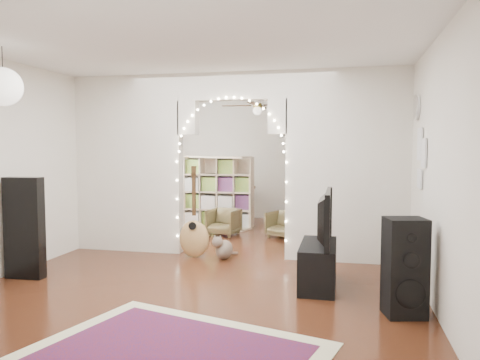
% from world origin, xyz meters
% --- Properties ---
extents(floor, '(7.50, 7.50, 0.00)m').
position_xyz_m(floor, '(0.00, 0.00, 0.00)').
color(floor, black).
rests_on(floor, ground).
extents(ceiling, '(5.00, 7.50, 0.02)m').
position_xyz_m(ceiling, '(0.00, 0.00, 2.70)').
color(ceiling, white).
rests_on(ceiling, wall_back).
extents(wall_back, '(5.00, 0.02, 2.70)m').
position_xyz_m(wall_back, '(0.00, 3.75, 1.35)').
color(wall_back, silver).
rests_on(wall_back, floor).
extents(wall_front, '(5.00, 0.02, 2.70)m').
position_xyz_m(wall_front, '(0.00, -3.75, 1.35)').
color(wall_front, silver).
rests_on(wall_front, floor).
extents(wall_left, '(0.02, 7.50, 2.70)m').
position_xyz_m(wall_left, '(-2.50, 0.00, 1.35)').
color(wall_left, silver).
rests_on(wall_left, floor).
extents(wall_right, '(0.02, 7.50, 2.70)m').
position_xyz_m(wall_right, '(2.50, 0.00, 1.35)').
color(wall_right, silver).
rests_on(wall_right, floor).
extents(divider_wall, '(5.00, 0.20, 2.70)m').
position_xyz_m(divider_wall, '(0.00, 0.00, 1.42)').
color(divider_wall, silver).
rests_on(divider_wall, floor).
extents(fairy_lights, '(1.64, 0.04, 1.60)m').
position_xyz_m(fairy_lights, '(0.00, -0.13, 1.55)').
color(fairy_lights, '#FFEABF').
rests_on(fairy_lights, divider_wall).
extents(window, '(0.04, 1.20, 1.40)m').
position_xyz_m(window, '(-2.47, 1.80, 1.50)').
color(window, white).
rests_on(window, wall_left).
extents(wall_clock, '(0.03, 0.31, 0.31)m').
position_xyz_m(wall_clock, '(2.48, -0.60, 2.10)').
color(wall_clock, white).
rests_on(wall_clock, wall_right).
extents(picture_frames, '(0.02, 0.50, 0.70)m').
position_xyz_m(picture_frames, '(2.48, -1.00, 1.50)').
color(picture_frames, white).
rests_on(picture_frames, wall_right).
extents(paper_lantern, '(0.40, 0.40, 0.40)m').
position_xyz_m(paper_lantern, '(-1.90, -2.40, 2.25)').
color(paper_lantern, white).
rests_on(paper_lantern, ceiling).
extents(ceiling_fan, '(1.10, 1.10, 0.30)m').
position_xyz_m(ceiling_fan, '(0.00, 2.00, 2.40)').
color(ceiling_fan, gold).
rests_on(ceiling_fan, ceiling).
extents(area_rug, '(2.60, 2.21, 0.02)m').
position_xyz_m(area_rug, '(0.34, -3.40, 0.01)').
color(area_rug, maroon).
rests_on(area_rug, floor).
extents(guitar_case, '(0.48, 0.18, 1.25)m').
position_xyz_m(guitar_case, '(-2.20, -1.75, 0.62)').
color(guitar_case, black).
rests_on(guitar_case, floor).
extents(acoustic_guitar, '(0.46, 0.17, 1.14)m').
position_xyz_m(acoustic_guitar, '(-0.51, -0.25, 0.50)').
color(acoustic_guitar, '#B18347').
rests_on(acoustic_guitar, floor).
extents(tabby_cat, '(0.37, 0.56, 0.38)m').
position_xyz_m(tabby_cat, '(-0.07, -0.27, 0.15)').
color(tabby_cat, brown).
rests_on(tabby_cat, floor).
extents(floor_speaker, '(0.43, 0.39, 0.94)m').
position_xyz_m(floor_speaker, '(2.20, -2.09, 0.47)').
color(floor_speaker, black).
rests_on(floor_speaker, floor).
extents(media_console, '(0.41, 1.00, 0.50)m').
position_xyz_m(media_console, '(1.34, -1.30, 0.25)').
color(media_console, black).
rests_on(media_console, floor).
extents(tv, '(0.15, 1.08, 0.62)m').
position_xyz_m(tv, '(1.34, -1.30, 0.81)').
color(tv, black).
rests_on(tv, media_console).
extents(bookcase, '(1.43, 0.85, 1.44)m').
position_xyz_m(bookcase, '(-0.86, 2.34, 0.72)').
color(bookcase, tan).
rests_on(bookcase, floor).
extents(dining_table, '(1.25, 0.88, 0.76)m').
position_xyz_m(dining_table, '(-0.88, 3.02, 0.68)').
color(dining_table, brown).
rests_on(dining_table, floor).
extents(flower_vase, '(0.19, 0.19, 0.19)m').
position_xyz_m(flower_vase, '(-0.88, 3.02, 0.85)').
color(flower_vase, white).
rests_on(flower_vase, dining_table).
extents(dining_chair_left, '(0.66, 0.67, 0.47)m').
position_xyz_m(dining_chair_left, '(0.56, 1.56, 0.23)').
color(dining_chair_left, brown).
rests_on(dining_chair_left, floor).
extents(dining_chair_right, '(0.61, 0.62, 0.49)m').
position_xyz_m(dining_chair_right, '(-0.54, 1.53, 0.24)').
color(dining_chair_right, brown).
rests_on(dining_chair_right, floor).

